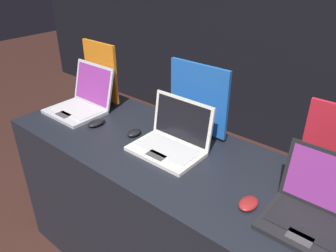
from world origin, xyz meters
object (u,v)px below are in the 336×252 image
Objects in this scene: laptop_front at (82,101)px; laptop_back at (314,209)px; laptop_middle at (172,139)px; mouse_front at (96,123)px; mouse_middle at (134,133)px; mouse_back at (248,203)px; promo_stand_front at (101,75)px; promo_stand_middle at (198,102)px.

laptop_front is 1.50m from laptop_back.
laptop_middle is 1.14× the size of laptop_back.
laptop_back is (0.75, -0.06, 0.00)m from laptop_middle.
mouse_middle is (0.26, 0.06, -0.00)m from mouse_front.
mouse_back is (0.52, -0.14, -0.05)m from laptop_middle.
laptop_back is (1.01, -0.04, 0.05)m from mouse_middle.
laptop_front is at bearing 174.01° from mouse_back.
mouse_back is (1.27, -0.31, -0.18)m from promo_stand_front.
laptop_front reaches higher than laptop_middle.
laptop_back is (1.50, -0.23, -0.13)m from promo_stand_front.
laptop_back reaches higher than mouse_middle.
promo_stand_middle is (0.52, 0.31, 0.18)m from mouse_front.
laptop_front is at bearing -179.53° from laptop_middle.
mouse_middle is at bearing -2.44° from laptop_front.
promo_stand_middle is 3.88× the size of mouse_back.
promo_stand_front is 1.01× the size of promo_stand_middle.
laptop_front reaches higher than laptop_back.
promo_stand_middle reaches higher than mouse_front.
promo_stand_front is 4.56× the size of mouse_middle.
mouse_back is (1.04, -0.05, -0.00)m from mouse_front.
mouse_back is (0.78, -0.11, -0.00)m from mouse_middle.
promo_stand_front is 3.91× the size of mouse_back.
laptop_back is 3.09× the size of mouse_back.
promo_stand_middle is at bearing 44.66° from mouse_middle.
mouse_middle is 0.78m from mouse_back.
promo_stand_middle is 0.81m from laptop_back.
promo_stand_middle is at bearing 158.97° from laptop_back.
laptop_middle is 0.26m from promo_stand_middle.
laptop_middle is at bearing 0.47° from laptop_front.
laptop_middle is 0.91× the size of promo_stand_middle.
promo_stand_middle reaches higher than laptop_front.
mouse_front is 0.36× the size of laptop_back.
laptop_front is at bearing 177.85° from laptop_back.
promo_stand_front is at bearing -175.82° from promo_stand_middle.
laptop_back is at bearing -4.78° from laptop_middle.
laptop_front is 0.80m from promo_stand_middle.
laptop_front is 0.25m from mouse_front.
mouse_front is at bearing -47.46° from promo_stand_front.
laptop_middle reaches higher than mouse_back.
laptop_back is 0.25m from mouse_back.
laptop_back is (0.75, -0.29, -0.13)m from promo_stand_middle.
mouse_front is 1.11× the size of mouse_back.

